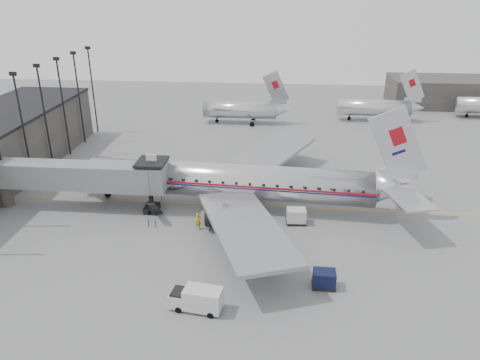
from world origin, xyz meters
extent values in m
plane|color=slate|center=(0.00, 0.00, 0.00)|extent=(160.00, 160.00, 0.00)
cube|color=#3A3834|center=(45.00, 60.00, 3.00)|extent=(30.00, 12.00, 6.00)
cube|color=gold|center=(3.00, 6.00, 0.01)|extent=(60.00, 0.15, 0.01)
cube|color=slate|center=(-22.00, 3.60, 4.30)|extent=(12.00, 2.80, 3.00)
cube|color=slate|center=(-13.00, 3.60, 4.30)|extent=(8.00, 3.00, 3.10)
cube|color=slate|center=(-9.00, 4.00, 4.30)|extent=(3.20, 3.60, 3.20)
cube|color=black|center=(-9.00, 4.00, 6.20)|extent=(3.40, 3.80, 0.30)
cube|color=white|center=(-9.00, 4.00, 6.70)|extent=(1.20, 0.15, 0.80)
cylinder|color=black|center=(-9.30, 3.60, 1.40)|extent=(0.56, 0.56, 2.80)
cube|color=black|center=(-9.30, 3.60, 0.35)|extent=(1.60, 2.20, 0.70)
cylinder|color=black|center=(-9.30, 2.60, 0.30)|extent=(0.30, 0.60, 0.60)
cylinder|color=black|center=(-9.30, 4.60, 0.30)|extent=(0.30, 0.60, 0.60)
cylinder|color=#3A3834|center=(-27.50, 3.60, 1.40)|extent=(1.60, 1.60, 2.80)
cube|color=black|center=(-8.20, 1.30, 1.50)|extent=(0.90, 3.20, 2.90)
cylinder|color=black|center=(-27.50, 10.00, 7.50)|extent=(0.24, 0.24, 15.00)
cube|color=black|center=(-27.50, 10.00, 15.00)|extent=(0.90, 0.25, 0.50)
cylinder|color=black|center=(-27.50, 16.00, 7.50)|extent=(0.24, 0.24, 15.00)
cube|color=black|center=(-27.50, 16.00, 15.00)|extent=(0.90, 0.25, 0.50)
cylinder|color=black|center=(-27.50, 22.00, 7.50)|extent=(0.24, 0.24, 15.00)
cube|color=black|center=(-27.50, 22.00, 15.00)|extent=(0.90, 0.25, 0.50)
cylinder|color=black|center=(-27.50, 28.00, 7.50)|extent=(0.24, 0.24, 15.00)
cube|color=black|center=(-27.50, 28.00, 15.00)|extent=(0.90, 0.25, 0.50)
cylinder|color=black|center=(-27.50, 34.00, 7.50)|extent=(0.24, 0.24, 15.00)
cube|color=black|center=(-27.50, 34.00, 15.00)|extent=(0.90, 0.25, 0.50)
cylinder|color=silver|center=(-2.00, 42.00, 2.60)|extent=(14.00, 3.20, 3.20)
cube|color=silver|center=(4.80, 42.00, 7.00)|extent=(5.17, 0.26, 6.52)
cylinder|color=black|center=(-6.50, 42.00, 0.50)|extent=(0.24, 0.24, 1.00)
cylinder|color=silver|center=(24.00, 46.00, 2.60)|extent=(14.00, 3.20, 3.20)
cube|color=silver|center=(30.80, 46.00, 7.00)|extent=(5.17, 0.26, 6.52)
cylinder|color=black|center=(19.50, 46.00, 0.50)|extent=(0.24, 0.24, 1.00)
cylinder|color=black|center=(43.50, 50.00, 0.50)|extent=(0.24, 0.24, 1.00)
cylinder|color=silver|center=(0.00, 5.66, 3.42)|extent=(34.42, 6.67, 4.22)
cone|color=silver|center=(-18.76, 7.02, 3.42)|extent=(3.71, 4.45, 4.22)
cone|color=silver|center=(19.10, 4.29, 3.88)|extent=(4.84, 4.33, 4.01)
cube|color=#A10B18|center=(0.00, 5.66, 3.71)|extent=(34.42, 6.72, 0.21)
cube|color=#0F0950|center=(0.00, 5.66, 3.44)|extent=(34.42, 6.72, 0.11)
cube|color=silver|center=(18.76, 4.31, 9.12)|extent=(7.00, 0.84, 8.76)
cube|color=gray|center=(4.15, 15.65, 3.08)|extent=(14.13, 19.04, 1.35)
cube|color=gray|center=(2.67, -4.82, 3.08)|extent=(12.10, 19.28, 1.35)
cylinder|color=gray|center=(1.00, 11.54, 1.65)|extent=(4.04, 2.67, 2.39)
cylinder|color=gray|center=(0.14, -0.29, 1.65)|extent=(4.04, 2.67, 2.39)
cylinder|color=black|center=(-15.92, 6.81, 0.74)|extent=(0.23, 0.23, 1.48)
cylinder|color=black|center=(2.49, 8.46, 0.80)|extent=(0.30, 0.30, 1.60)
cylinder|color=black|center=(2.49, 8.46, 0.51)|extent=(1.17, 0.48, 1.14)
cylinder|color=black|center=(2.06, 2.54, 0.80)|extent=(0.30, 0.30, 1.60)
cylinder|color=black|center=(2.06, 2.54, 0.51)|extent=(1.17, 0.48, 1.14)
cube|color=silver|center=(-0.14, -14.19, 1.19)|extent=(3.40, 2.22, 1.85)
cube|color=silver|center=(-2.32, -13.86, 0.84)|extent=(1.65, 1.87, 1.23)
cube|color=black|center=(-2.32, -13.86, 1.37)|extent=(1.27, 1.64, 0.53)
cylinder|color=black|center=(-2.18, -14.68, 0.28)|extent=(0.59, 0.30, 0.56)
cylinder|color=black|center=(-1.94, -13.12, 0.28)|extent=(0.59, 0.30, 0.56)
cylinder|color=black|center=(0.61, -15.11, 0.28)|extent=(0.59, 0.30, 0.56)
cylinder|color=black|center=(0.85, -13.54, 0.28)|extent=(0.59, 0.30, 0.56)
cube|color=black|center=(10.25, -10.00, 0.96)|extent=(2.06, 1.56, 1.42)
cube|color=black|center=(10.25, -10.00, 0.20)|extent=(2.16, 1.66, 0.12)
cylinder|color=black|center=(9.42, -10.59, 0.15)|extent=(0.31, 0.13, 0.30)
cylinder|color=black|center=(11.04, -10.62, 0.15)|extent=(0.31, 0.13, 0.30)
cylinder|color=black|center=(9.45, -9.38, 0.15)|extent=(0.31, 0.13, 0.30)
cylinder|color=black|center=(11.07, -9.41, 0.15)|extent=(0.31, 0.13, 0.30)
cube|color=silver|center=(8.00, 2.00, 1.02)|extent=(2.22, 1.72, 1.50)
cube|color=black|center=(8.00, 2.00, 0.21)|extent=(2.33, 1.83, 0.13)
cylinder|color=black|center=(7.18, 1.31, 0.16)|extent=(0.33, 0.15, 0.32)
cylinder|color=black|center=(8.89, 1.41, 0.16)|extent=(0.33, 0.15, 0.32)
cylinder|color=black|center=(7.11, 2.59, 0.16)|extent=(0.33, 0.15, 0.32)
cylinder|color=black|center=(8.82, 2.69, 0.16)|extent=(0.33, 0.15, 0.32)
imported|color=gold|center=(-2.94, -0.37, 0.97)|extent=(0.83, 0.71, 1.94)
camera|label=1|loc=(5.75, -45.80, 25.80)|focal=35.00mm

